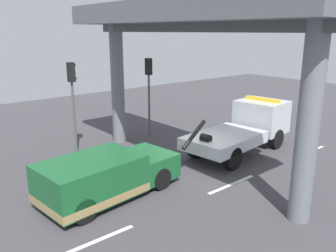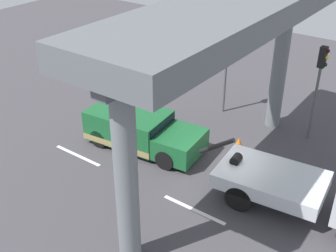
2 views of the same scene
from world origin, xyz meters
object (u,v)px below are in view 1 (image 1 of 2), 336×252
object	(u,v)px
traffic_light_near	(73,88)
traffic_light_far	(149,80)
traffic_cone_orange	(150,151)
tow_truck_white	(247,126)
towed_van_green	(105,177)

from	to	relation	value
traffic_light_near	traffic_light_far	size ratio (longest dim) A/B	1.01
traffic_cone_orange	traffic_light_far	bearing A→B (deg)	53.11
tow_truck_white	traffic_cone_orange	xyz separation A→B (m)	(-4.44, 2.18, -0.90)
traffic_light_near	traffic_cone_orange	xyz separation A→B (m)	(2.38, -2.83, -2.91)
tow_truck_white	traffic_light_near	world-z (taller)	traffic_light_near
towed_van_green	traffic_light_near	size ratio (longest dim) A/B	1.22
towed_van_green	traffic_light_near	xyz separation A→B (m)	(1.34, 5.10, 2.43)
tow_truck_white	traffic_cone_orange	bearing A→B (deg)	153.89
traffic_light_far	towed_van_green	bearing A→B (deg)	-138.91
tow_truck_white	traffic_light_near	distance (m)	8.69
traffic_cone_orange	tow_truck_white	bearing A→B (deg)	-26.11
towed_van_green	traffic_light_far	bearing A→B (deg)	41.09
tow_truck_white	towed_van_green	world-z (taller)	tow_truck_white
traffic_light_far	traffic_cone_orange	xyz separation A→B (m)	(-2.12, -2.83, -2.90)
towed_van_green	traffic_light_far	world-z (taller)	traffic_light_far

